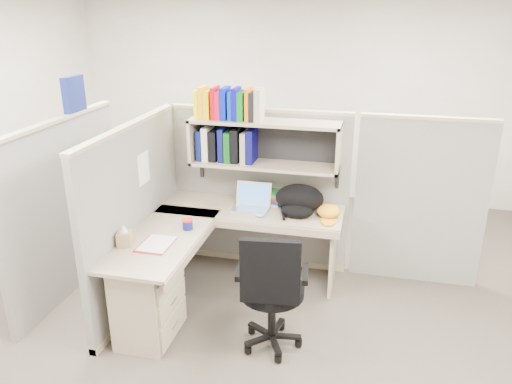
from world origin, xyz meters
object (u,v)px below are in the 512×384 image
(backpack, at_px, (298,201))
(task_chair, at_px, (272,309))
(laptop, at_px, (251,198))
(desk, at_px, (179,275))
(snack_canister, at_px, (188,224))

(backpack, distance_m, task_chair, 1.15)
(laptop, relative_size, backpack, 0.75)
(backpack, bearing_deg, desk, -133.83)
(laptop, height_order, task_chair, task_chair)
(desk, bearing_deg, backpack, 43.89)
(backpack, distance_m, snack_canister, 1.04)
(desk, relative_size, laptop, 5.16)
(laptop, distance_m, task_chair, 1.22)
(laptop, relative_size, task_chair, 0.32)
(backpack, height_order, snack_canister, backpack)
(backpack, relative_size, task_chair, 0.43)
(task_chair, bearing_deg, desk, 166.30)
(laptop, height_order, backpack, backpack)
(snack_canister, bearing_deg, backpack, 32.09)
(snack_canister, distance_m, task_chair, 1.06)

